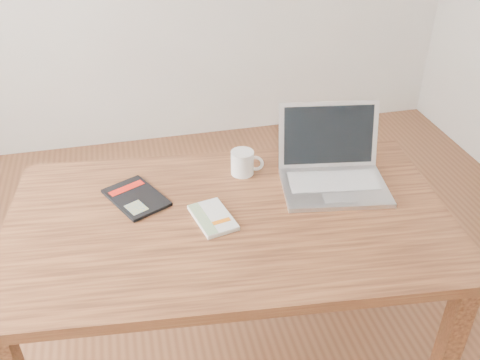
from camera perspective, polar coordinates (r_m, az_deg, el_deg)
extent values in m
cube|color=#57301A|center=(1.82, -1.10, -4.36)|extent=(1.58, 1.00, 0.04)
cube|color=#57301A|center=(2.02, 21.03, -17.32)|extent=(0.07, 0.07, 0.71)
cube|color=#57301A|center=(2.39, -18.69, -7.25)|extent=(0.07, 0.07, 0.71)
cube|color=#57301A|center=(2.48, 13.95, -4.69)|extent=(0.07, 0.07, 0.71)
cube|color=silver|center=(1.79, -2.91, -4.04)|extent=(0.15, 0.21, 0.01)
cube|color=white|center=(1.79, -2.91, -4.01)|extent=(0.15, 0.20, 0.02)
cube|color=gray|center=(1.78, -4.02, -4.11)|extent=(0.08, 0.18, 0.00)
cube|color=orange|center=(1.76, -1.99, -4.41)|extent=(0.06, 0.03, 0.00)
cube|color=black|center=(1.92, -11.03, -1.84)|extent=(0.24, 0.28, 0.01)
cube|color=#B8170D|center=(1.97, -12.00, -0.84)|extent=(0.13, 0.09, 0.00)
cube|color=gray|center=(1.86, -11.01, -2.90)|extent=(0.08, 0.09, 0.00)
cube|color=silver|center=(1.96, 10.06, -0.79)|extent=(0.41, 0.32, 0.02)
cube|color=#BBBBBE|center=(1.98, 9.89, -0.06)|extent=(0.34, 0.18, 0.00)
cube|color=#BCBCC1|center=(1.90, 10.60, -1.88)|extent=(0.12, 0.07, 0.00)
cube|color=silver|center=(2.03, 9.41, 4.79)|extent=(0.38, 0.13, 0.24)
cube|color=black|center=(2.03, 9.44, 4.76)|extent=(0.34, 0.11, 0.21)
cylinder|color=white|center=(2.01, 0.25, 1.87)|extent=(0.09, 0.09, 0.09)
cylinder|color=black|center=(1.99, 0.25, 2.92)|extent=(0.07, 0.07, 0.01)
torus|color=white|center=(2.00, 1.65, 1.79)|extent=(0.06, 0.03, 0.06)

